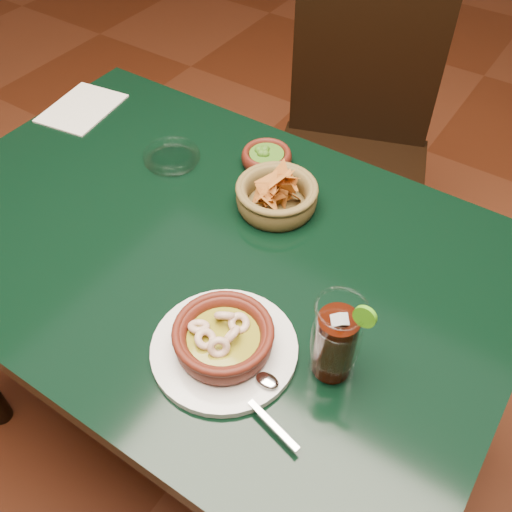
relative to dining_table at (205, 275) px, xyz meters
The scene contains 9 objects.
ground 0.65m from the dining_table, ahead, with size 7.00×7.00×0.00m, color #471C0C.
dining_table is the anchor object (origin of this frame).
dining_chair 0.72m from the dining_table, 90.65° to the left, with size 0.56×0.56×0.96m.
shrimp_plate 0.29m from the dining_table, 44.22° to the right, with size 0.31×0.24×0.08m.
chip_basket 0.22m from the dining_table, 67.70° to the left, with size 0.20×0.20×0.12m.
guacamole_ramekin 0.30m from the dining_table, 95.45° to the left, with size 0.13×0.13×0.04m.
cola_drink 0.40m from the dining_table, 17.84° to the right, with size 0.16×0.16×0.18m.
glass_ashtray 0.29m from the dining_table, 142.13° to the left, with size 0.14×0.14×0.03m.
paper_menu 0.58m from the dining_table, 159.26° to the left, with size 0.18×0.22×0.00m.
Camera 1 is at (0.52, -0.58, 1.54)m, focal length 40.00 mm.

